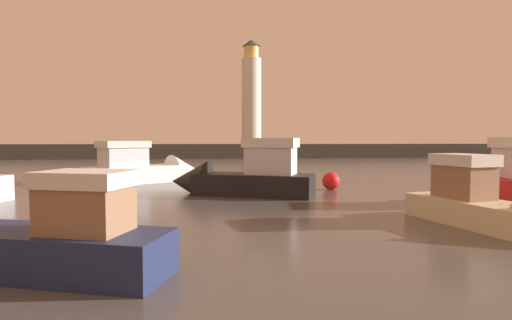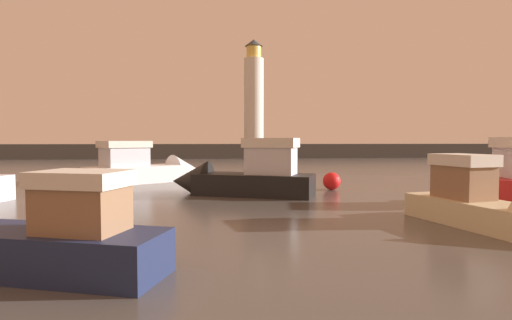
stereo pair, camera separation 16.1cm
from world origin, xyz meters
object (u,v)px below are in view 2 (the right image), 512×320
object	(u,v)px
motorboat_1	(238,177)
lighthouse	(254,95)
mooring_buoy	(332,181)
motorboat_0	(492,208)
motorboat_3	(150,168)
motorboat_4	(22,240)

from	to	relation	value
motorboat_1	lighthouse	bearing A→B (deg)	83.41
motorboat_1	mooring_buoy	xyz separation A→B (m)	(5.38, 1.44, -0.41)
motorboat_0	mooring_buoy	world-z (taller)	motorboat_0
motorboat_1	mooring_buoy	size ratio (longest dim) A/B	7.89
motorboat_0	motorboat_3	world-z (taller)	motorboat_3
motorboat_3	motorboat_4	bearing A→B (deg)	-89.48
motorboat_3	lighthouse	bearing A→B (deg)	73.57
motorboat_0	mooring_buoy	size ratio (longest dim) A/B	6.13
lighthouse	mooring_buoy	distance (m)	41.99
motorboat_0	motorboat_4	distance (m)	13.14
motorboat_3	mooring_buoy	world-z (taller)	motorboat_3
motorboat_0	mooring_buoy	xyz separation A→B (m)	(-2.12, 10.63, -0.20)
lighthouse	motorboat_1	bearing A→B (deg)	-96.59
lighthouse	motorboat_1	xyz separation A→B (m)	(-4.90, -42.41, -8.79)
motorboat_3	motorboat_4	xyz separation A→B (m)	(0.18, -19.33, -0.21)
mooring_buoy	motorboat_0	bearing A→B (deg)	-78.71
mooring_buoy	motorboat_3	bearing A→B (deg)	152.13
motorboat_0	motorboat_4	world-z (taller)	motorboat_0
motorboat_1	mooring_buoy	world-z (taller)	motorboat_1
lighthouse	motorboat_0	size ratio (longest dim) A/B	2.60
lighthouse	motorboat_3	world-z (taller)	lighthouse
motorboat_0	motorboat_1	world-z (taller)	motorboat_1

